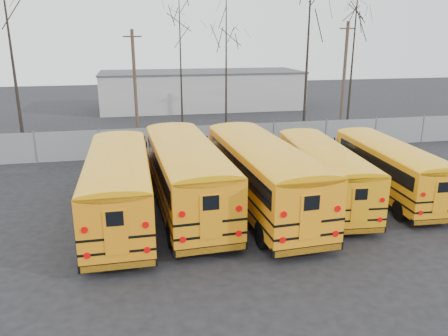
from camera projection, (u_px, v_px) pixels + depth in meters
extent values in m
plane|color=black|center=(271.00, 221.00, 19.41)|extent=(120.00, 120.00, 0.00)
cube|color=gray|center=(219.00, 139.00, 30.36)|extent=(40.00, 0.04, 2.00)
cube|color=#AEAEA9|center=(202.00, 90.00, 49.19)|extent=(22.00, 8.00, 4.00)
cylinder|color=black|center=(86.00, 249.00, 15.76)|extent=(0.29, 1.02, 1.02)
cylinder|color=black|center=(151.00, 243.00, 16.21)|extent=(0.29, 1.02, 1.02)
cylinder|color=black|center=(100.00, 177.00, 23.81)|extent=(0.29, 1.02, 1.02)
cylinder|color=black|center=(143.00, 174.00, 24.27)|extent=(0.29, 1.02, 1.02)
cube|color=orange|center=(119.00, 186.00, 18.75)|extent=(2.57, 9.52, 2.41)
cube|color=orange|center=(122.00, 165.00, 24.22)|extent=(2.31, 1.74, 1.02)
cube|color=black|center=(118.00, 175.00, 18.40)|extent=(2.61, 8.50, 0.72)
cube|color=black|center=(120.00, 195.00, 19.78)|extent=(2.61, 11.29, 0.09)
cube|color=black|center=(119.00, 184.00, 19.63)|extent=(2.61, 11.29, 0.09)
cube|color=black|center=(119.00, 265.00, 14.75)|extent=(2.62, 0.23, 0.29)
cube|color=black|center=(122.00, 170.00, 25.15)|extent=(2.46, 0.21, 0.27)
cube|color=orange|center=(116.00, 233.00, 14.29)|extent=(0.77, 0.04, 1.59)
cylinder|color=#B20505|center=(87.00, 256.00, 14.30)|extent=(0.23, 0.04, 0.23)
cylinder|color=#B20505|center=(147.00, 250.00, 14.68)|extent=(0.23, 0.04, 0.23)
cylinder|color=#B20505|center=(84.00, 230.00, 14.03)|extent=(0.23, 0.04, 0.23)
cylinder|color=#B20505|center=(146.00, 225.00, 14.41)|extent=(0.23, 0.04, 0.23)
cylinder|color=black|center=(172.00, 235.00, 16.82)|extent=(0.35, 1.09, 1.08)
cylinder|color=black|center=(233.00, 228.00, 17.40)|extent=(0.35, 1.09, 1.08)
cylinder|color=black|center=(150.00, 168.00, 25.20)|extent=(0.35, 1.09, 1.08)
cylinder|color=black|center=(192.00, 165.00, 25.78)|extent=(0.35, 1.09, 1.08)
cube|color=orange|center=(187.00, 174.00, 19.98)|extent=(3.14, 10.12, 2.53)
cube|color=orange|center=(170.00, 156.00, 25.68)|extent=(2.50, 1.94, 1.08)
cube|color=black|center=(187.00, 164.00, 19.62)|extent=(3.14, 9.05, 0.75)
cube|color=black|center=(184.00, 184.00, 21.06)|extent=(3.26, 11.97, 0.10)
cube|color=black|center=(184.00, 173.00, 20.90)|extent=(3.26, 11.97, 0.10)
cube|color=black|center=(211.00, 249.00, 15.83)|extent=(2.76, 0.36, 0.30)
cube|color=black|center=(168.00, 162.00, 26.65)|extent=(2.59, 0.33, 0.28)
cube|color=orange|center=(211.00, 217.00, 15.34)|extent=(0.81, 0.08, 1.67)
cylinder|color=#B20505|center=(183.00, 240.00, 15.31)|extent=(0.24, 0.05, 0.24)
cylinder|color=#B20505|center=(239.00, 233.00, 15.80)|extent=(0.24, 0.05, 0.24)
cylinder|color=#B20505|center=(182.00, 214.00, 15.03)|extent=(0.24, 0.05, 0.24)
cylinder|color=#B20505|center=(239.00, 209.00, 15.51)|extent=(0.24, 0.05, 0.24)
cylinder|color=black|center=(262.00, 235.00, 16.78)|extent=(0.36, 1.09, 1.08)
cylinder|color=black|center=(320.00, 228.00, 17.37)|extent=(0.36, 1.09, 1.08)
cylinder|color=black|center=(210.00, 168.00, 25.19)|extent=(0.36, 1.09, 1.08)
cylinder|color=black|center=(250.00, 165.00, 25.78)|extent=(0.36, 1.09, 1.08)
cube|color=orange|center=(263.00, 174.00, 19.96)|extent=(3.19, 10.17, 2.54)
cube|color=orange|center=(229.00, 156.00, 25.67)|extent=(2.52, 1.95, 1.08)
cube|color=black|center=(265.00, 164.00, 19.60)|extent=(3.18, 9.09, 0.76)
cube|color=black|center=(256.00, 184.00, 21.04)|extent=(3.32, 12.03, 0.10)
cube|color=black|center=(256.00, 173.00, 20.88)|extent=(3.32, 12.03, 0.10)
cube|color=black|center=(307.00, 249.00, 15.79)|extent=(2.77, 0.37, 0.30)
cube|color=black|center=(225.00, 162.00, 26.65)|extent=(2.60, 0.34, 0.28)
cube|color=orange|center=(311.00, 217.00, 15.31)|extent=(0.81, 0.08, 1.67)
cylinder|color=#B20505|center=(283.00, 240.00, 15.27)|extent=(0.24, 0.05, 0.24)
cylinder|color=#B20505|center=(336.00, 234.00, 15.77)|extent=(0.24, 0.05, 0.24)
cylinder|color=#B20505|center=(284.00, 214.00, 14.99)|extent=(0.24, 0.05, 0.24)
cylinder|color=#B20505|center=(338.00, 209.00, 15.48)|extent=(0.24, 0.05, 0.24)
cylinder|color=black|center=(321.00, 219.00, 18.48)|extent=(0.34, 0.95, 0.93)
cylinder|color=black|center=(369.00, 216.00, 18.71)|extent=(0.34, 0.95, 0.93)
cylinder|color=black|center=(278.00, 166.00, 25.89)|extent=(0.34, 0.95, 0.93)
cylinder|color=black|center=(313.00, 165.00, 26.13)|extent=(0.34, 0.95, 0.93)
cube|color=orange|center=(323.00, 172.00, 21.15)|extent=(3.09, 8.81, 2.18)
cube|color=orange|center=(294.00, 157.00, 26.19)|extent=(2.22, 1.76, 0.93)
cube|color=black|center=(325.00, 163.00, 20.83)|extent=(3.04, 7.89, 0.65)
cube|color=black|center=(317.00, 180.00, 22.09)|extent=(3.26, 10.41, 0.08)
cube|color=black|center=(318.00, 171.00, 21.96)|extent=(3.26, 10.41, 0.08)
cube|color=black|center=(357.00, 230.00, 17.46)|extent=(2.39, 0.42, 0.26)
cube|color=black|center=(291.00, 161.00, 27.04)|extent=(2.24, 0.38, 0.24)
cube|color=orange|center=(360.00, 205.00, 17.04)|extent=(0.70, 0.10, 1.44)
cylinder|color=#B20505|center=(337.00, 222.00, 17.12)|extent=(0.21, 0.06, 0.20)
cylinder|color=#B20505|center=(380.00, 220.00, 17.32)|extent=(0.21, 0.06, 0.20)
cylinder|color=#B20505|center=(339.00, 202.00, 16.88)|extent=(0.21, 0.06, 0.20)
cylinder|color=#B20505|center=(382.00, 200.00, 17.08)|extent=(0.21, 0.06, 0.20)
cylinder|color=black|center=(400.00, 211.00, 19.36)|extent=(0.30, 0.91, 0.90)
cylinder|color=black|center=(442.00, 208.00, 19.65)|extent=(0.30, 0.91, 0.90)
cylinder|color=black|center=(333.00, 163.00, 26.51)|extent=(0.30, 0.91, 0.90)
cylinder|color=black|center=(365.00, 162.00, 26.81)|extent=(0.30, 0.91, 0.90)
cube|color=orange|center=(390.00, 168.00, 21.97)|extent=(2.71, 8.48, 2.12)
cube|color=orange|center=(348.00, 154.00, 26.83)|extent=(2.11, 1.64, 0.90)
cube|color=black|center=(393.00, 160.00, 21.66)|extent=(2.69, 7.59, 0.63)
cube|color=black|center=(381.00, 176.00, 22.88)|extent=(2.82, 10.03, 0.08)
cube|color=black|center=(382.00, 167.00, 22.75)|extent=(2.82, 10.03, 0.08)
cube|color=black|center=(437.00, 221.00, 18.41)|extent=(2.31, 0.32, 0.25)
cube|color=black|center=(342.00, 159.00, 27.65)|extent=(2.17, 0.30, 0.23)
cube|color=orange|center=(442.00, 198.00, 18.00)|extent=(0.68, 0.07, 1.40)
cylinder|color=#B20505|center=(421.00, 213.00, 18.05)|extent=(0.20, 0.05, 0.20)
cylinder|color=#B20505|center=(423.00, 195.00, 17.82)|extent=(0.20, 0.05, 0.20)
cylinder|color=#473728|center=(135.00, 84.00, 34.74)|extent=(0.26, 0.26, 8.39)
cube|color=#473728|center=(132.00, 37.00, 33.69)|extent=(1.46, 0.54, 0.11)
cylinder|color=#4D372B|center=(344.00, 75.00, 38.68)|extent=(0.28, 0.28, 9.09)
cube|color=#4D372B|center=(348.00, 28.00, 37.53)|extent=(1.61, 0.39, 0.12)
cone|color=black|center=(13.00, 64.00, 29.53)|extent=(0.26, 0.26, 12.09)
cone|color=black|center=(181.00, 71.00, 32.80)|extent=(0.26, 0.26, 10.72)
cone|color=black|center=(226.00, 70.00, 32.68)|extent=(0.26, 0.26, 10.89)
cone|color=black|center=(307.00, 56.00, 31.53)|extent=(0.26, 0.26, 12.96)
cone|color=black|center=(352.00, 61.00, 32.84)|extent=(0.26, 0.26, 12.10)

